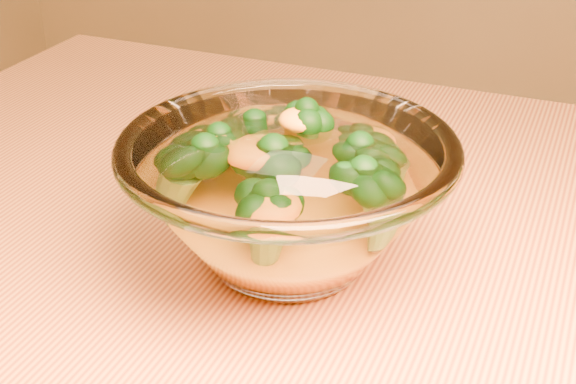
{
  "coord_description": "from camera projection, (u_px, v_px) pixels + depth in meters",
  "views": [
    {
      "loc": [
        0.08,
        -0.47,
        1.09
      ],
      "look_at": [
        -0.12,
        -0.01,
        0.81
      ],
      "focal_mm": 50.0,
      "sensor_mm": 36.0,
      "label": 1
    }
  ],
  "objects": [
    {
      "name": "glass_bowl",
      "position": [
        288.0,
        198.0,
        0.58
      ],
      "size": [
        0.24,
        0.24,
        0.11
      ],
      "color": "white",
      "rests_on": "table"
    },
    {
      "name": "cheese_sauce",
      "position": [
        288.0,
        225.0,
        0.59
      ],
      "size": [
        0.14,
        0.14,
        0.04
      ],
      "primitive_type": "ellipsoid",
      "color": "#FFA115",
      "rests_on": "glass_bowl"
    },
    {
      "name": "broccoli_heap",
      "position": [
        285.0,
        168.0,
        0.58
      ],
      "size": [
        0.17,
        0.17,
        0.08
      ],
      "color": "black",
      "rests_on": "cheese_sauce"
    }
  ]
}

